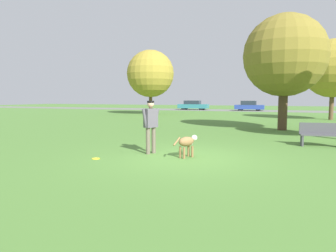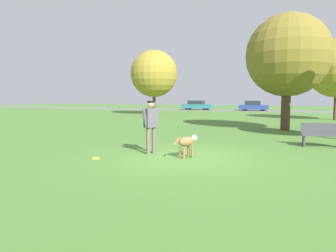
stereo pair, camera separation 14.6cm
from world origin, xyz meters
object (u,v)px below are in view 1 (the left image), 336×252
parked_car_teal (193,105)px  tree_far_left (150,74)px  person (151,123)px  tree_mid_center (285,56)px  tree_far_right (333,68)px  park_bench (320,134)px  dog (187,142)px  frisbee (96,159)px  parked_car_blue (249,106)px

parked_car_teal → tree_far_left: bearing=-95.1°
person → tree_mid_center: size_ratio=0.27×
tree_far_right → park_bench: (-2.29, -14.82, -3.59)m
dog → tree_mid_center: (2.59, 9.00, 3.52)m
dog → tree_mid_center: tree_mid_center is taller
tree_far_left → park_bench: size_ratio=4.68×
dog → tree_far_right: (6.18, 18.48, 3.59)m
tree_far_right → tree_far_left: bearing=172.3°
frisbee → tree_far_right: size_ratio=0.04×
park_bench → tree_far_right: bearing=74.3°
tree_far_right → person: bearing=-112.0°
frisbee → park_bench: park_bench is taller
dog → parked_car_blue: bearing=28.9°
person → tree_mid_center: tree_mid_center is taller
person → tree_mid_center: bearing=1.6°
tree_mid_center → park_bench: 6.52m
tree_far_left → tree_far_right: tree_far_left is taller
person → park_bench: 6.23m
person → dog: 1.36m
frisbee → parked_car_blue: bearing=88.8°
person → dog: size_ratio=1.82×
parked_car_teal → parked_car_blue: size_ratio=1.14×
parked_car_teal → park_bench: (13.52, -30.04, -0.21)m
person → parked_car_teal: 34.59m
tree_mid_center → tree_far_left: bearing=138.2°
person → frisbee: size_ratio=7.33×
frisbee → parked_car_blue: 34.43m
tree_mid_center → tree_far_right: 10.14m
dog → frisbee: 2.68m
tree_far_left → dog: bearing=-63.0°
parked_car_blue → frisbee: bearing=-91.9°
person → tree_mid_center: 10.09m
frisbee → tree_mid_center: tree_mid_center is taller
tree_far_left → parked_car_blue: (8.91, 12.52, -3.61)m
park_bench → parked_car_blue: bearing=93.7°
parked_car_blue → parked_car_teal: bearing=176.1°
dog → park_bench: bearing=-20.6°
frisbee → tree_far_left: size_ratio=0.03×
dog → parked_car_blue: 33.29m
person → parked_car_teal: bearing=39.1°
dog → park_bench: 5.34m
tree_far_left → person: bearing=-65.7°
person → dog: person is taller
dog → parked_car_teal: parked_car_teal is taller
tree_mid_center → parked_car_teal: 27.76m
dog → park_bench: size_ratio=0.63×
tree_far_right → park_bench: 15.42m
frisbee → parked_car_teal: (-7.26, 34.87, 0.65)m
frisbee → tree_far_left: (-8.17, 21.91, 4.25)m
dog → frisbee: dog is taller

